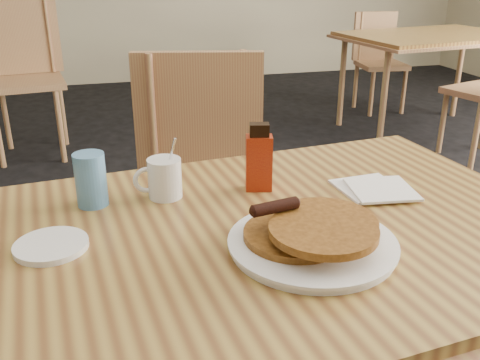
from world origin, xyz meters
name	(u,v)px	position (x,y,z in m)	size (l,w,h in m)	color
main_table	(265,245)	(0.04, -0.07, 0.71)	(1.39, 1.01, 0.75)	#AD883D
neighbor_table	(431,39)	(2.15, 2.54, 0.71)	(1.37, 1.02, 0.75)	#AD883D
chair_main_far	(206,174)	(0.06, 0.66, 0.58)	(0.53, 0.53, 0.98)	tan
chair_neighbor_far	(378,53)	(2.14, 3.28, 0.50)	(0.42, 0.42, 0.84)	tan
chair_wall_extra	(25,62)	(-0.72, 2.85, 0.63)	(0.53, 0.53, 1.04)	tan
pancake_plate	(313,237)	(0.10, -0.18, 0.77)	(0.32, 0.32, 0.09)	white
coffee_mug	(164,177)	(-0.14, 0.13, 0.80)	(0.11, 0.08, 0.14)	white
syrup_bottle	(259,160)	(0.08, 0.12, 0.83)	(0.07, 0.05, 0.16)	maroon
napkin_stack	(375,189)	(0.34, 0.04, 0.76)	(0.18, 0.18, 0.01)	white
blue_tumbler	(91,180)	(-0.30, 0.13, 0.81)	(0.07, 0.07, 0.12)	#538EC3
side_saucer	(51,246)	(-0.38, -0.05, 0.76)	(0.14, 0.14, 0.01)	white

